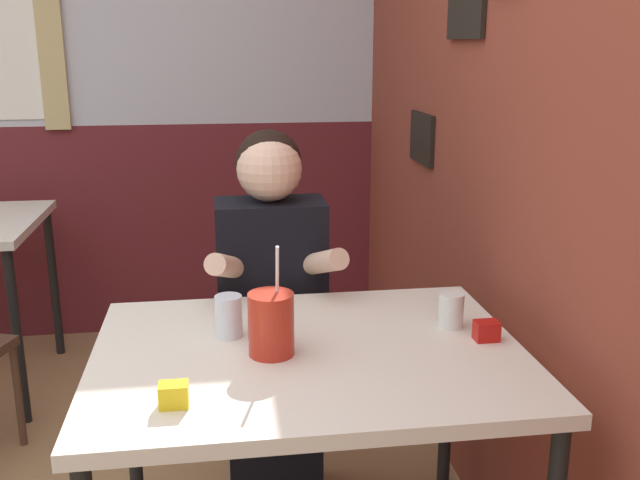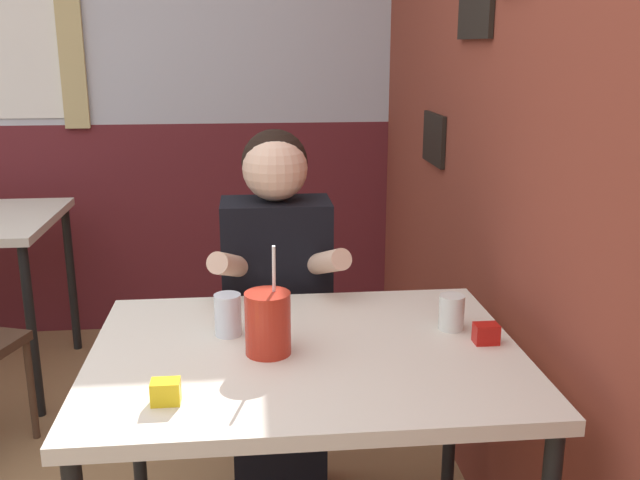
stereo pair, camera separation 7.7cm
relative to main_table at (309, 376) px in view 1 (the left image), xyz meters
name	(u,v)px [view 1 (the left image)]	position (x,y,z in m)	size (l,w,h in m)	color
brick_wall_right	(453,85)	(0.64, 0.90, 0.65)	(0.08, 4.40, 2.70)	brown
back_wall	(73,72)	(-0.89, 2.13, 0.66)	(5.95, 0.09, 2.70)	silver
main_table	(309,376)	(0.00, 0.00, 0.00)	(1.04, 0.79, 0.77)	beige
person_seated	(272,314)	(-0.05, 0.56, -0.05)	(0.42, 0.40, 1.24)	black
cocktail_pitcher	(271,324)	(-0.09, -0.01, 0.15)	(0.11, 0.11, 0.27)	#B22819
glass_near_pitcher	(229,316)	(-0.19, 0.11, 0.12)	(0.07, 0.07, 0.11)	silver
glass_center	(451,310)	(0.39, 0.09, 0.12)	(0.07, 0.07, 0.09)	silver
condiment_ketchup	(487,331)	(0.45, -0.01, 0.10)	(0.06, 0.04, 0.05)	#B7140F
condiment_mustard	(174,395)	(-0.31, -0.24, 0.10)	(0.06, 0.04, 0.05)	yellow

